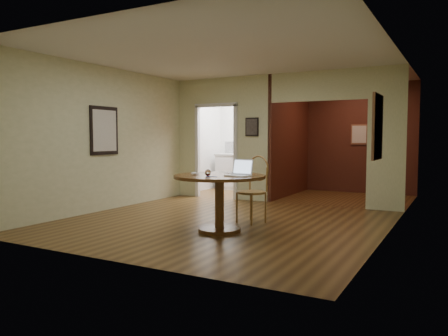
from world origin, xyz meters
The scene contains 11 objects.
floor centered at (0.00, 0.00, 0.00)m, with size 5.00×5.00×0.00m, color #452D13.
room_shell centered at (-0.47, 3.10, 1.29)m, with size 5.20×7.50×5.00m.
dining_table centered at (0.32, -0.59, 0.61)m, with size 1.33×1.33×0.83m.
chair centered at (0.46, 0.30, 0.60)m, with size 0.58×0.58×1.08m.
open_laptop centered at (0.66, -0.59, 0.89)m, with size 0.36×0.33×0.23m.
closed_laptop centered at (0.48, -0.46, 0.84)m, with size 0.33×0.21×0.03m, color silver.
mouse centered at (-0.01, -0.77, 0.85)m, with size 0.10×0.06×0.04m, color white.
wine_glass centered at (0.26, -0.81, 0.88)m, with size 0.09×0.09×0.10m, color white, non-canonical shape.
pen centered at (0.37, -0.91, 0.83)m, with size 0.01×0.01×0.14m, color navy.
kitchen_cabinet centered at (-1.35, 4.20, 0.47)m, with size 2.06×0.60×0.94m.
grocery_bag centered at (-1.03, 4.20, 1.08)m, with size 0.27×0.23×0.27m, color #BFAA8C.
Camera 1 is at (3.40, -6.08, 1.37)m, focal length 35.00 mm.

